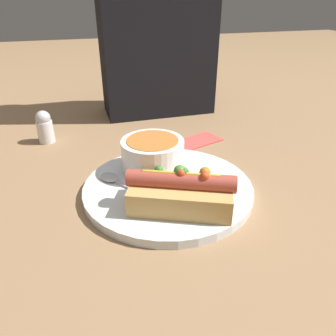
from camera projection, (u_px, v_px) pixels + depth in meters
ground_plane at (168, 192)px, 0.55m from camera, size 4.00×4.00×0.00m
dinner_plate at (168, 188)px, 0.55m from camera, size 0.28×0.28×0.01m
hot_dog at (184, 192)px, 0.48m from camera, size 0.17×0.13×0.07m
soup_bowl at (153, 154)px, 0.57m from camera, size 0.11×0.11×0.06m
spoon at (121, 183)px, 0.54m from camera, size 0.11×0.15×0.01m
napkin at (197, 141)px, 0.73m from camera, size 0.12×0.09×0.01m
salt_shaker at (45, 127)px, 0.71m from camera, size 0.03×0.03×0.07m
seated_diner at (157, 6)px, 0.79m from camera, size 0.28×0.13×0.58m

